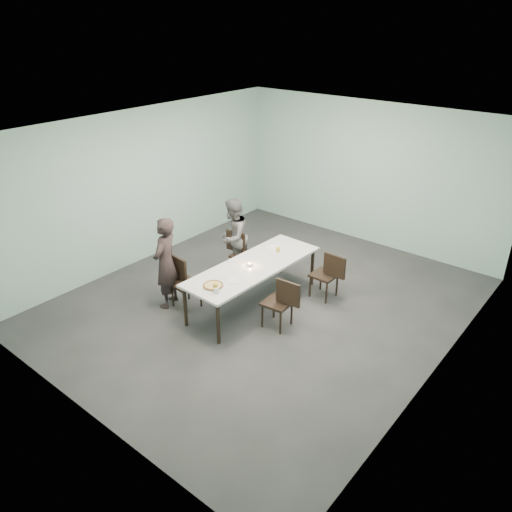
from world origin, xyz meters
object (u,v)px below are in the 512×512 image
Objects in this scene: chair_far_right at (328,273)px; beer_glass at (215,288)px; diner_far at (233,237)px; chair_far_left at (240,251)px; diner_near at (166,263)px; amber_tumbler at (278,250)px; chair_near_right at (282,300)px; pizza at (213,285)px; chair_near_left at (183,279)px; tealight at (250,265)px; side_plate at (233,281)px; table at (253,268)px; water_tumbler at (216,291)px.

beer_glass is (-0.77, -2.02, 0.32)m from chair_far_right.
beer_glass is at bearing 17.01° from diner_far.
chair_far_left is 0.54× the size of diner_near.
amber_tumbler is (0.87, 0.01, 0.29)m from chair_far_left.
chair_near_right reaches higher than pizza.
chair_near_left and chair_far_right have the same top height.
diner_far is at bearing -179.60° from chair_far_left.
amber_tumbler is (1.13, 1.62, -0.01)m from diner_near.
side_plate is at bearing -76.59° from tealight.
chair_far_left is (0.04, 1.45, 0.00)m from chair_near_left.
chair_far_right is 0.98m from amber_tumbler.
chair_near_right reaches higher than table.
pizza is at bearing -90.97° from table.
chair_far_right is 2.19m from water_tumbler.
amber_tumbler is (0.04, 0.73, 0.02)m from tealight.
chair_far_right is 1.81m from side_plate.
diner_near is (-2.01, -1.91, 0.30)m from chair_far_right.
diner_near is at bearing 175.04° from beer_glass.
chair_near_right is 1.08m from beer_glass.
amber_tumbler is (0.91, 1.46, 0.29)m from chair_near_left.
table is at bearing 48.34° from chair_far_right.
diner_near reaches higher than chair_far_left.
diner_far is 26.79× the size of tealight.
water_tumbler is at bearing -81.67° from table.
diner_far is 2.06m from beer_glass.
table is 3.02× the size of chair_near_left.
side_plate is at bearing -80.00° from table.
diner_near is at bearing 179.47° from pizza.
diner_near is at bearing -136.91° from chair_near_left.
diner_near is at bearing 174.31° from water_tumbler.
chair_near_right is at bearing -49.98° from amber_tumbler.
beer_glass reaches higher than table.
diner_far is (-1.92, -0.32, 0.25)m from chair_far_right.
diner_near reaches higher than diner_far.
diner_near is 1.25m from beer_glass.
pizza is (0.84, -1.62, 0.27)m from chair_far_left.
pizza is 3.78× the size of water_tumbler.
amber_tumbler is (-0.80, 0.95, 0.29)m from chair_near_right.
amber_tumbler is at bearing 125.06° from diner_near.
beer_glass is 1.73m from amber_tumbler.
chair_far_right is 1.96m from diner_far.
tealight is at bearing 98.70° from beer_glass.
chair_near_right is at bearing -34.10° from chair_far_left.
chair_far_right is 2.19m from beer_glass.
chair_far_left is at bearing 126.62° from side_plate.
diner_far is at bearing -31.46° from chair_near_right.
diner_far reaches higher than chair_near_right.
chair_near_left is 1.00× the size of chair_near_right.
chair_near_right reaches higher than water_tumbler.
chair_near_right is 0.54× the size of diner_near.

